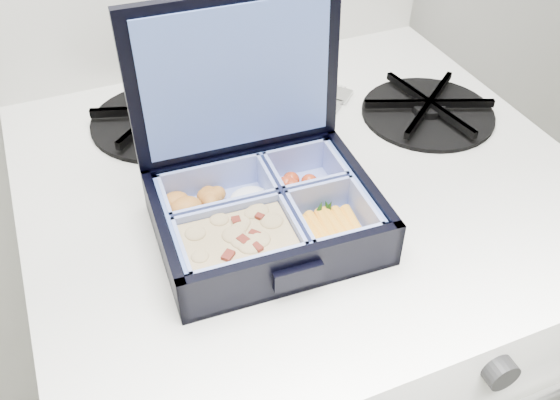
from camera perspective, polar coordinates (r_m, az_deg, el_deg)
name	(u,v)px	position (r m, az deg, el deg)	size (l,w,h in m)	color
stove	(289,382)	(1.07, 0.81, -16.27)	(0.61, 0.61, 0.92)	silver
bento_box	(266,216)	(0.61, -1.27, -1.45)	(0.21, 0.17, 0.05)	black
burner_grate	(429,107)	(0.81, 13.44, 8.30)	(0.17, 0.17, 0.02)	black
burner_grate_rear	(160,116)	(0.79, -10.92, 7.57)	(0.17, 0.17, 0.02)	black
fork	(317,133)	(0.76, 3.38, 6.16)	(0.03, 0.20, 0.01)	silver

